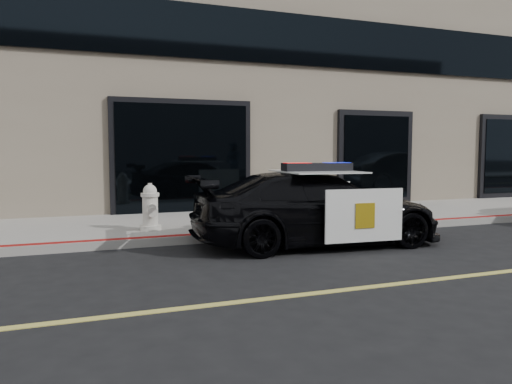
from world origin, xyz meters
name	(u,v)px	position (x,y,z in m)	size (l,w,h in m)	color
ground	(388,285)	(0.00, 0.00, 0.00)	(120.00, 120.00, 0.00)	black
sidewalk_n	(245,222)	(0.00, 5.25, 0.07)	(60.00, 3.50, 0.15)	gray
building_n	(188,9)	(0.00, 10.50, 6.00)	(60.00, 7.00, 12.00)	#756856
police_car	(317,208)	(0.40, 2.65, 0.64)	(2.39, 4.63, 1.44)	black
fire_hydrant	(150,208)	(-2.20, 4.37, 0.56)	(0.40, 0.55, 0.88)	silver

